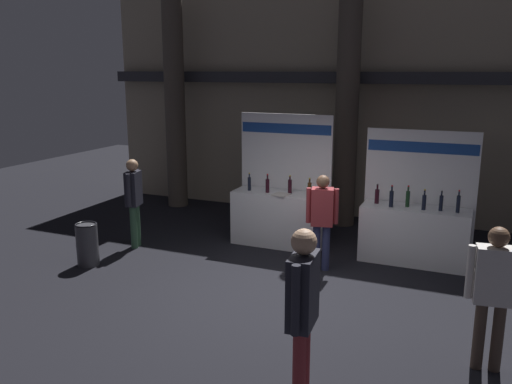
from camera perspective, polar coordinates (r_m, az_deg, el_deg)
name	(u,v)px	position (r m, az deg, el deg)	size (l,w,h in m)	color
ground_plane	(275,295)	(7.80, 2.03, -11.07)	(24.00, 24.00, 0.00)	black
hall_colonnade	(355,93)	(11.57, 10.63, 10.47)	(11.85, 1.15, 5.50)	tan
exhibitor_booth_0	(280,212)	(9.80, 2.56, -2.22)	(1.78, 0.70, 2.40)	white
exhibitor_booth_1	(415,229)	(9.28, 16.73, -3.88)	(1.84, 0.66, 2.21)	white
trash_bin	(87,244)	(9.25, -17.73, -5.40)	(0.36, 0.36, 0.72)	#38383D
visitor_0	(322,215)	(8.51, 7.14, -2.44)	(0.50, 0.33, 1.57)	navy
visitor_1	(303,303)	(5.00, 5.06, -11.81)	(0.25, 0.61, 1.80)	maroon
visitor_3	(134,196)	(9.81, -13.05, -0.46)	(0.29, 0.50, 1.63)	#33563D
visitor_4	(494,287)	(6.17, 24.24, -9.30)	(0.56, 0.28, 1.62)	#47382D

